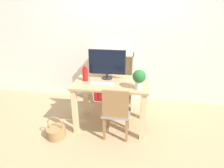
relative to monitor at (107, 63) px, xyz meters
The scene contains 10 objects.
ground_plane 1.04m from the monitor, 59.24° to the right, with size 10.00×10.00×0.00m, color tan.
wall_back 0.93m from the monitor, 84.67° to the left, with size 8.00×0.05×2.60m.
desk 0.45m from the monitor, 59.24° to the right, with size 1.11×0.67×0.77m.
monitor is the anchor object (origin of this frame).
keyboard 0.35m from the monitor, 96.65° to the right, with size 0.34×0.11×0.02m.
vase 0.37m from the monitor, 156.04° to the right, with size 0.09×0.09×0.24m.
potted_plant 0.60m from the monitor, 33.46° to the right, with size 0.18×0.18×0.27m.
chair 0.74m from the monitor, 64.11° to the right, with size 0.40×0.40×0.82m.
bookshelf 0.95m from the monitor, 100.91° to the left, with size 0.78×0.28×1.00m.
basket 1.29m from the monitor, 140.74° to the right, with size 0.28×0.28×0.35m.
Camera 1 is at (0.40, -2.58, 1.84)m, focal length 30.00 mm.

